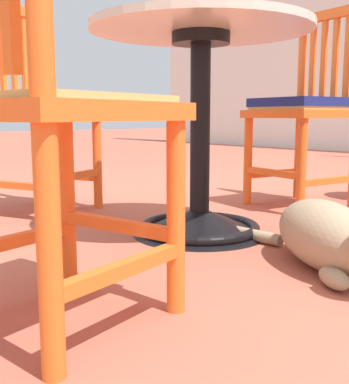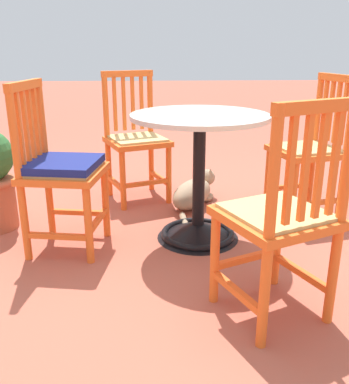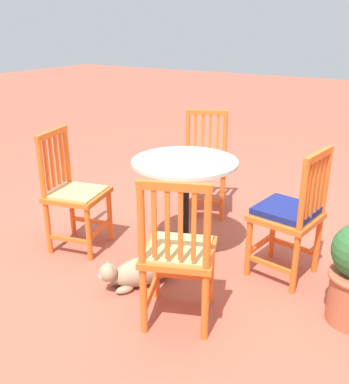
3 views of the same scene
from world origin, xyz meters
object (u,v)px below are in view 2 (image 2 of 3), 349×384
(cafe_table, at_px, (199,192))
(orange_chair_at_corner, at_px, (280,219))
(orange_chair_facing_out, at_px, (310,151))
(tabby_cat, at_px, (195,192))
(orange_chair_near_fence, at_px, (60,170))
(orange_chair_tucked_in, at_px, (136,141))

(cafe_table, height_order, orange_chair_at_corner, orange_chair_at_corner)
(cafe_table, height_order, orange_chair_facing_out, orange_chair_facing_out)
(tabby_cat, bearing_deg, orange_chair_near_fence, 128.67)
(orange_chair_tucked_in, relative_size, orange_chair_at_corner, 1.00)
(orange_chair_tucked_in, bearing_deg, tabby_cat, -113.77)
(orange_chair_tucked_in, height_order, tabby_cat, orange_chair_tucked_in)
(orange_chair_tucked_in, xyz_separation_m, orange_chair_at_corner, (-1.51, -0.62, 0.00))
(orange_chair_facing_out, xyz_separation_m, tabby_cat, (0.19, 0.73, -0.34))
(orange_chair_facing_out, bearing_deg, tabby_cat, 75.19)
(orange_chair_near_fence, xyz_separation_m, orange_chair_facing_out, (0.43, -1.51, -0.01))
(cafe_table, bearing_deg, orange_chair_at_corner, -162.77)
(cafe_table, relative_size, orange_chair_near_fence, 0.83)
(orange_chair_tucked_in, relative_size, orange_chair_facing_out, 1.00)
(cafe_table, bearing_deg, orange_chair_tucked_in, 27.83)
(cafe_table, distance_m, orange_chair_at_corner, 0.83)
(orange_chair_tucked_in, xyz_separation_m, tabby_cat, (-0.18, -0.41, -0.34))
(orange_chair_tucked_in, distance_m, tabby_cat, 0.56)
(cafe_table, height_order, orange_chair_tucked_in, orange_chair_tucked_in)
(orange_chair_facing_out, distance_m, tabby_cat, 0.83)
(cafe_table, xyz_separation_m, orange_chair_near_fence, (-0.08, 0.75, 0.16))
(cafe_table, relative_size, tabby_cat, 1.07)
(orange_chair_at_corner, height_order, orange_chair_facing_out, same)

